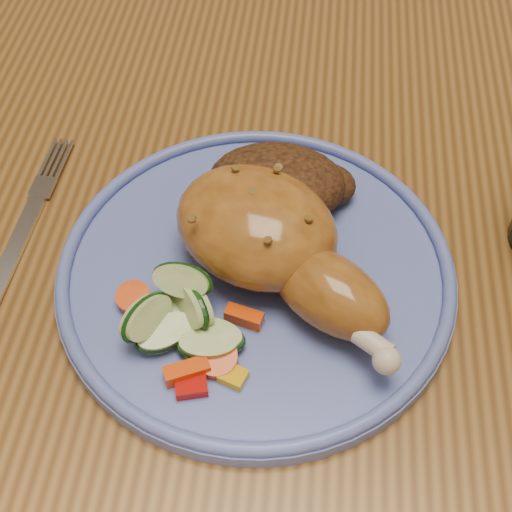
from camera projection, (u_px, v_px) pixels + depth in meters
name	position (u px, v px, depth m)	size (l,w,h in m)	color
dining_table	(324.00, 282.00, 0.63)	(0.90, 1.40, 0.75)	brown
chair_far	(334.00, 33.00, 1.15)	(0.42, 0.42, 0.91)	#4C2D16
plate	(256.00, 274.00, 0.52)	(0.29, 0.29, 0.01)	#5262AF
plate_rim	(256.00, 265.00, 0.51)	(0.29, 0.29, 0.01)	#5262AF
chicken_leg	(273.00, 242.00, 0.49)	(0.18, 0.17, 0.06)	#A16221
rice_pilaf	(280.00, 184.00, 0.54)	(0.11, 0.08, 0.05)	#442511
vegetable_pile	(183.00, 322.00, 0.47)	(0.10, 0.10, 0.05)	#A50A05
fork	(24.00, 229.00, 0.55)	(0.02, 0.16, 0.00)	silver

